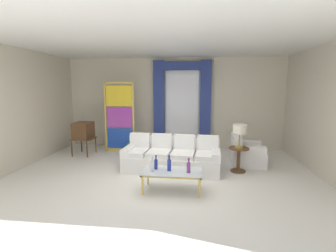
% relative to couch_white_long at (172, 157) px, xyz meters
% --- Properties ---
extents(ground_plane, '(16.00, 16.00, 0.00)m').
position_rel_couch_white_long_xyz_m(ground_plane, '(-0.19, -0.62, -0.31)').
color(ground_plane, white).
extents(wall_rear, '(8.00, 0.12, 3.00)m').
position_rel_couch_white_long_xyz_m(wall_rear, '(-0.19, 2.44, 1.19)').
color(wall_rear, beige).
rests_on(wall_rear, ground).
extents(wall_left, '(0.12, 7.00, 3.00)m').
position_rel_couch_white_long_xyz_m(wall_left, '(-3.85, -0.02, 1.19)').
color(wall_left, beige).
rests_on(wall_left, ground).
extents(wall_right, '(0.12, 7.00, 3.00)m').
position_rel_couch_white_long_xyz_m(wall_right, '(3.47, -0.02, 1.19)').
color(wall_right, beige).
rests_on(wall_right, ground).
extents(ceiling_slab, '(8.00, 7.60, 0.04)m').
position_rel_couch_white_long_xyz_m(ceiling_slab, '(-0.19, 0.18, 2.71)').
color(ceiling_slab, white).
extents(curtained_window, '(2.00, 0.17, 2.70)m').
position_rel_couch_white_long_xyz_m(curtained_window, '(0.10, 2.27, 1.44)').
color(curtained_window, white).
rests_on(curtained_window, ground).
extents(couch_white_long, '(2.39, 1.07, 0.86)m').
position_rel_couch_white_long_xyz_m(couch_white_long, '(0.00, 0.00, 0.00)').
color(couch_white_long, white).
rests_on(couch_white_long, ground).
extents(coffee_table, '(1.16, 0.61, 0.41)m').
position_rel_couch_white_long_xyz_m(coffee_table, '(0.13, -1.30, 0.07)').
color(coffee_table, silver).
rests_on(coffee_table, ground).
extents(bottle_blue_decanter, '(0.07, 0.07, 0.29)m').
position_rel_couch_white_long_xyz_m(bottle_blue_decanter, '(-0.20, -1.24, 0.22)').
color(bottle_blue_decanter, navy).
rests_on(bottle_blue_decanter, coffee_table).
extents(bottle_crystal_tall, '(0.07, 0.07, 0.32)m').
position_rel_couch_white_long_xyz_m(bottle_crystal_tall, '(0.07, -1.30, 0.23)').
color(bottle_crystal_tall, navy).
rests_on(bottle_crystal_tall, coffee_table).
extents(bottle_amber_squat, '(0.07, 0.07, 0.31)m').
position_rel_couch_white_long_xyz_m(bottle_amber_squat, '(-0.24, -1.38, 0.23)').
color(bottle_amber_squat, silver).
rests_on(bottle_amber_squat, coffee_table).
extents(bottle_ruby_flask, '(0.07, 0.07, 0.29)m').
position_rel_couch_white_long_xyz_m(bottle_ruby_flask, '(0.46, -1.37, 0.22)').
color(bottle_ruby_flask, '#753384').
rests_on(bottle_ruby_flask, coffee_table).
extents(vintage_tv, '(0.62, 0.62, 1.35)m').
position_rel_couch_white_long_xyz_m(vintage_tv, '(-2.80, 1.05, 0.42)').
color(vintage_tv, brown).
rests_on(vintage_tv, ground).
extents(armchair_white, '(0.84, 0.84, 0.80)m').
position_rel_couch_white_long_xyz_m(armchair_white, '(1.89, 0.59, -0.02)').
color(armchair_white, white).
rests_on(armchair_white, ground).
extents(stained_glass_divider, '(0.95, 0.05, 2.20)m').
position_rel_couch_white_long_xyz_m(stained_glass_divider, '(-1.81, 1.52, 0.75)').
color(stained_glass_divider, gold).
rests_on(stained_glass_divider, ground).
extents(peacock_figurine, '(0.44, 0.60, 0.50)m').
position_rel_couch_white_long_xyz_m(peacock_figurine, '(-1.32, 1.04, -0.09)').
color(peacock_figurine, beige).
rests_on(peacock_figurine, ground).
extents(round_side_table, '(0.48, 0.48, 0.59)m').
position_rel_couch_white_long_xyz_m(round_side_table, '(1.62, 0.01, 0.05)').
color(round_side_table, brown).
rests_on(round_side_table, ground).
extents(table_lamp_brass, '(0.32, 0.32, 0.57)m').
position_rel_couch_white_long_xyz_m(table_lamp_brass, '(1.62, 0.01, 0.72)').
color(table_lamp_brass, '#B29338').
rests_on(table_lamp_brass, round_side_table).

